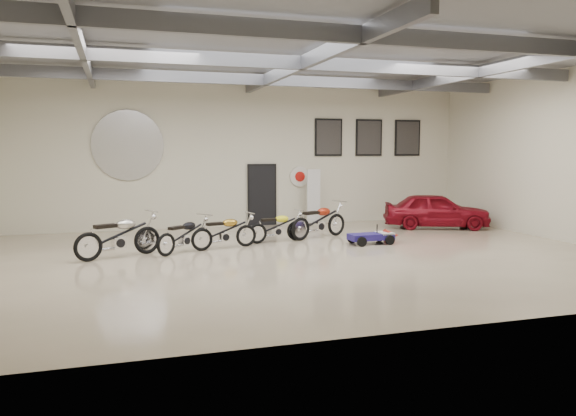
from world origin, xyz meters
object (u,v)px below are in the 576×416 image
object	(u,v)px
vintage_car	(436,210)
motorcycle_yellow	(277,226)
motorcycle_silver	(118,235)
motorcycle_black	(184,234)
motorcycle_gold	(224,231)
banner_stand	(314,198)
motorcycle_red	(319,220)
go_kart	(375,234)

from	to	relation	value
vintage_car	motorcycle_yellow	bearing A→B (deg)	123.35
motorcycle_silver	motorcycle_black	world-z (taller)	motorcycle_silver
motorcycle_black	motorcycle_gold	bearing A→B (deg)	-23.92
banner_stand	motorcycle_black	bearing A→B (deg)	-152.37
motorcycle_yellow	vintage_car	xyz separation A→B (m)	(5.99, 1.19, 0.14)
motorcycle_silver	motorcycle_red	size ratio (longest dim) A/B	1.04
motorcycle_black	vintage_car	bearing A→B (deg)	-24.24
banner_stand	vintage_car	distance (m)	4.24
motorcycle_yellow	motorcycle_red	xyz separation A→B (m)	(1.41, 0.31, 0.09)
motorcycle_yellow	go_kart	bearing A→B (deg)	-35.36
motorcycle_yellow	motorcycle_red	size ratio (longest dim) A/B	0.84
banner_stand	go_kart	world-z (taller)	banner_stand
motorcycle_black	motorcycle_red	distance (m)	4.35
motorcycle_silver	motorcycle_red	distance (m)	5.99
vintage_car	motorcycle_silver	bearing A→B (deg)	124.77
banner_stand	motorcycle_silver	distance (m)	7.95
motorcycle_gold	motorcycle_yellow	distance (m)	1.79
banner_stand	motorcycle_silver	xyz separation A→B (m)	(-6.66, -4.32, -0.40)
vintage_car	motorcycle_black	bearing A→B (deg)	125.70
vintage_car	banner_stand	bearing A→B (deg)	83.97
banner_stand	vintage_car	size ratio (longest dim) A/B	0.55
banner_stand	motorcycle_red	size ratio (longest dim) A/B	0.92
motorcycle_gold	vintage_car	distance (m)	7.87
banner_stand	motorcycle_red	bearing A→B (deg)	-118.21
motorcycle_silver	motorcycle_gold	world-z (taller)	motorcycle_silver
motorcycle_black	vintage_car	xyz separation A→B (m)	(8.75, 2.11, 0.12)
motorcycle_silver	motorcycle_gold	size ratio (longest dim) A/B	1.18
motorcycle_red	go_kart	size ratio (longest dim) A/B	1.36
vintage_car	motorcycle_gold	bearing A→B (deg)	125.65
motorcycle_yellow	motorcycle_red	bearing A→B (deg)	1.01
motorcycle_silver	motorcycle_red	world-z (taller)	motorcycle_silver
motorcycle_black	vintage_car	size ratio (longest dim) A/B	0.52
banner_stand	motorcycle_silver	world-z (taller)	banner_stand
vintage_car	go_kart	bearing A→B (deg)	146.39
motorcycle_black	motorcycle_yellow	xyz separation A→B (m)	(2.76, 0.92, -0.01)
motorcycle_gold	vintage_car	size ratio (longest dim) A/B	0.53
motorcycle_gold	go_kart	xyz separation A→B (m)	(4.23, -0.49, -0.20)
motorcycle_silver	motorcycle_black	distance (m)	1.66
motorcycle_red	motorcycle_silver	bearing A→B (deg)	171.11
motorcycle_yellow	go_kart	size ratio (longest dim) A/B	1.14
motorcycle_yellow	banner_stand	bearing A→B (deg)	43.18
go_kart	motorcycle_yellow	bearing A→B (deg)	153.79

